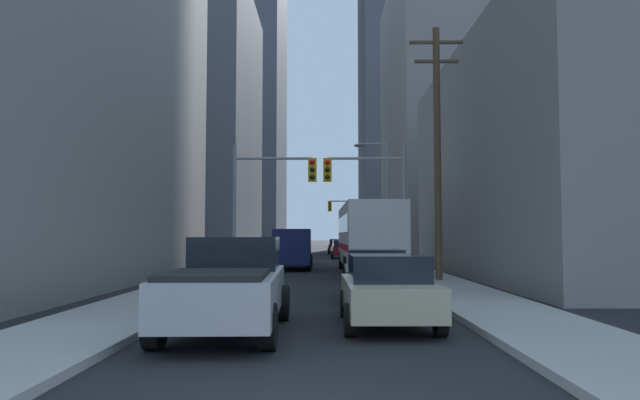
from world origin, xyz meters
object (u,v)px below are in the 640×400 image
(city_bus, at_px, (367,235))
(sedan_maroon, at_px, (343,249))
(traffic_signal_near_right, at_px, (369,188))
(cargo_van_navy, at_px, (293,247))
(sedan_green, at_px, (375,274))
(pickup_truck_silver, at_px, (230,285))
(sedan_beige, at_px, (387,290))
(sedan_red, at_px, (297,253))
(traffic_signal_near_left, at_px, (270,188))
(sedan_black, at_px, (337,246))
(traffic_signal_far_right, at_px, (346,215))

(city_bus, distance_m, sedan_maroon, 18.98)
(city_bus, bearing_deg, traffic_signal_near_right, -92.80)
(cargo_van_navy, height_order, sedan_green, cargo_van_navy)
(pickup_truck_silver, relative_size, cargo_van_navy, 1.04)
(sedan_beige, distance_m, sedan_green, 4.92)
(sedan_maroon, bearing_deg, sedan_beige, -90.28)
(cargo_van_navy, height_order, sedan_maroon, cargo_van_navy)
(city_bus, distance_m, sedan_beige, 16.76)
(sedan_red, relative_size, traffic_signal_near_left, 0.71)
(sedan_black, relative_size, traffic_signal_near_left, 0.70)
(sedan_red, relative_size, traffic_signal_far_right, 0.71)
(sedan_black, bearing_deg, sedan_beige, -90.00)
(cargo_van_navy, relative_size, sedan_red, 1.24)
(pickup_truck_silver, height_order, sedan_beige, pickup_truck_silver)
(city_bus, relative_size, sedan_green, 2.71)
(sedan_green, height_order, sedan_red, same)
(sedan_red, distance_m, sedan_maroon, 10.51)
(city_bus, bearing_deg, sedan_beige, -92.83)
(city_bus, relative_size, sedan_beige, 2.73)
(cargo_van_navy, xyz_separation_m, traffic_signal_far_right, (3.99, 26.58, 2.73))
(sedan_black, bearing_deg, traffic_signal_near_right, -88.86)
(sedan_red, bearing_deg, city_bus, -66.26)
(cargo_van_navy, height_order, traffic_signal_near_right, traffic_signal_near_right)
(traffic_signal_near_right, bearing_deg, city_bus, 87.20)
(sedan_black, xyz_separation_m, traffic_signal_near_left, (-3.80, -33.57, 3.27))
(sedan_maroon, distance_m, sedan_black, 11.50)
(traffic_signal_near_left, bearing_deg, sedan_green, -65.35)
(traffic_signal_near_right, bearing_deg, cargo_van_navy, 119.65)
(sedan_red, relative_size, sedan_maroon, 0.99)
(sedan_black, height_order, traffic_signal_near_left, traffic_signal_near_left)
(sedan_beige, height_order, sedan_black, same)
(sedan_red, height_order, sedan_maroon, same)
(sedan_green, bearing_deg, sedan_red, 99.01)
(sedan_beige, distance_m, traffic_signal_near_left, 14.46)
(city_bus, distance_m, sedan_green, 11.85)
(sedan_maroon, bearing_deg, sedan_red, -108.23)
(traffic_signal_near_left, height_order, traffic_signal_near_right, same)
(pickup_truck_silver, distance_m, sedan_black, 48.02)
(sedan_maroon, relative_size, sedan_black, 1.01)
(sedan_beige, height_order, traffic_signal_near_left, traffic_signal_near_left)
(sedan_beige, xyz_separation_m, traffic_signal_near_right, (0.67, 13.56, 3.27))
(city_bus, bearing_deg, pickup_truck_silver, -103.17)
(cargo_van_navy, bearing_deg, sedan_beige, -81.23)
(traffic_signal_near_right, xyz_separation_m, traffic_signal_far_right, (0.20, 33.24, -0.02))
(sedan_green, bearing_deg, sedan_black, 90.23)
(cargo_van_navy, height_order, sedan_black, cargo_van_navy)
(sedan_maroon, bearing_deg, cargo_van_navy, -102.07)
(pickup_truck_silver, xyz_separation_m, cargo_van_navy, (0.14, 21.00, 0.35))
(sedan_red, height_order, traffic_signal_far_right, traffic_signal_far_right)
(city_bus, bearing_deg, sedan_green, -93.17)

